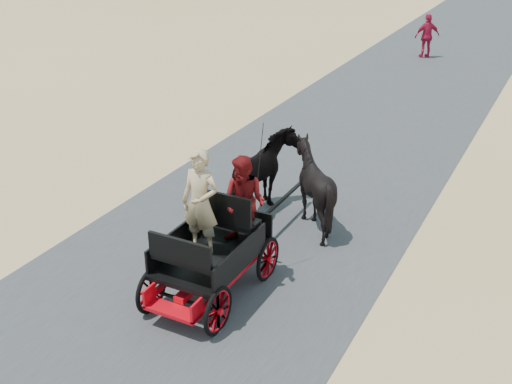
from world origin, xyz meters
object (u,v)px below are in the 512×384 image
at_px(carriage, 212,274).
at_px(pedestrian, 427,36).
at_px(horse_left, 264,176).
at_px(horse_right, 313,187).

xyz_separation_m(carriage, pedestrian, (-0.94, 18.20, 0.50)).
xyz_separation_m(horse_left, horse_right, (1.10, 0.00, 0.00)).
bearing_deg(pedestrian, horse_right, 58.78).
bearing_deg(horse_right, horse_left, 0.00).
xyz_separation_m(carriage, horse_right, (0.55, 3.00, 0.49)).
xyz_separation_m(carriage, horse_left, (-0.55, 3.00, 0.49)).
distance_m(horse_left, pedestrian, 15.21).
distance_m(carriage, pedestrian, 18.24).
xyz_separation_m(horse_right, pedestrian, (-1.49, 15.20, 0.01)).
bearing_deg(carriage, pedestrian, 92.97).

